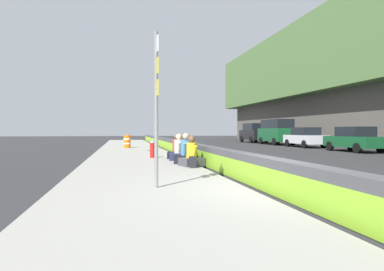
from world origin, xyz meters
The scene contains 15 objects.
ground_plane centered at (0.00, 0.00, 0.00)m, with size 160.00×160.00×0.00m, color #2B2B2D.
sidewalk_strip centered at (0.00, 2.65, 0.07)m, with size 80.00×4.40×0.14m, color gray.
jersey_barrier centered at (0.00, 0.00, 0.42)m, with size 76.00×0.45×0.85m.
route_sign_post centered at (0.82, 2.51, 2.23)m, with size 0.44×0.09×3.60m.
fire_hydrant centered at (9.31, 1.84, 0.59)m, with size 0.26×0.46×0.88m.
seated_person_foreground centered at (5.29, 0.74, 0.49)m, with size 0.91×0.98×1.12m.
seated_person_middle centered at (6.28, 0.77, 0.52)m, with size 0.98×1.06×1.21m.
seated_person_rear centered at (7.73, 0.81, 0.51)m, with size 0.83×0.94×1.18m.
seated_person_far centered at (8.64, 0.76, 0.50)m, with size 0.89×0.97×1.14m.
backpack centered at (4.67, 0.82, 0.33)m, with size 0.32×0.28×0.40m.
construction_barrel centered at (18.80, 2.88, 0.62)m, with size 0.54×0.54×0.95m.
parked_car_third centered at (13.17, -12.23, 0.86)m, with size 4.50×1.95×1.71m.
parked_car_fourth centered at (19.27, -12.14, 0.86)m, with size 4.51×1.97×1.71m.
parked_car_midline centered at (24.71, -12.13, 1.35)m, with size 5.13×2.16×2.56m.
parked_car_far centered at (30.58, -12.09, 1.18)m, with size 4.81×2.08×2.28m.
Camera 1 is at (-6.96, 3.30, 1.47)m, focal length 31.49 mm.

